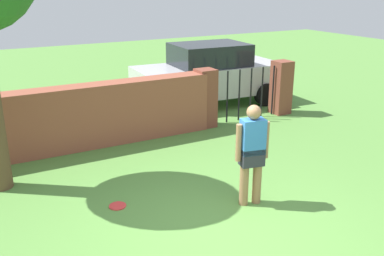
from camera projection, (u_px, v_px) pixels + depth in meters
The scene contains 6 objects.
ground_plane at pixel (223, 235), 6.03m from camera, with size 40.00×40.00×0.00m, color #568C3D.
brick_wall at pixel (46, 122), 8.67m from camera, with size 7.20×0.50×1.34m, color brown.
person at pixel (252, 151), 6.61m from camera, with size 0.53×0.29×1.62m.
fence_gate at pixel (245, 93), 10.87m from camera, with size 2.75×0.44×1.40m.
car at pixel (209, 74), 12.20m from camera, with size 4.29×2.10×1.72m.
frisbee_red at pixel (118, 206), 6.79m from camera, with size 0.27×0.27×0.02m, color red.
Camera 1 is at (-2.88, -4.39, 3.35)m, focal length 40.54 mm.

